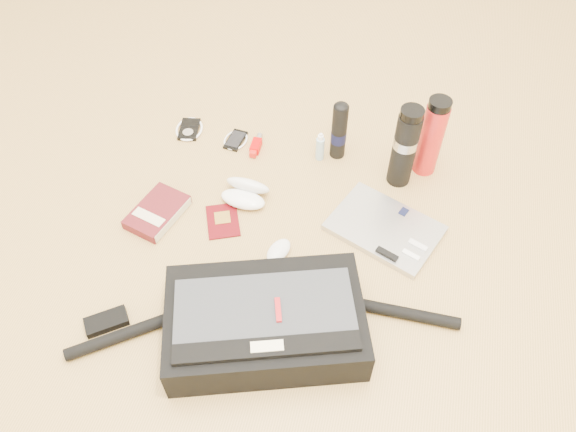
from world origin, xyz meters
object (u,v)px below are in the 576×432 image
Objects in this scene: messenger_bag at (264,322)px; laptop at (385,228)px; book at (158,212)px; thermos_black at (405,147)px; thermos_red at (431,137)px.

laptop is (0.26, 0.42, -0.05)m from messenger_bag.
thermos_black is at bearing 40.84° from book.
laptop is at bearing -106.74° from thermos_red.
book is 0.79m from thermos_black.
laptop is at bearing 24.54° from book.
messenger_bag is at bearing -99.63° from laptop.
thermos_red is (0.09, 0.29, 0.13)m from laptop.
book is at bearing -152.30° from thermos_red.
thermos_red is at bearing 95.01° from laptop.
thermos_red reaches higher than book.
thermos_red reaches higher than messenger_bag.
messenger_bag is at bearing -115.79° from thermos_red.
laptop is 1.28× the size of thermos_black.
thermos_red is (0.78, 0.41, 0.12)m from book.
thermos_black reaches higher than laptop.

